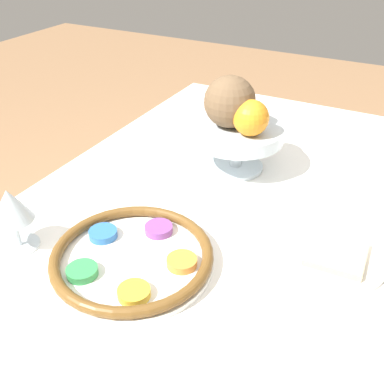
# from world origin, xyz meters

# --- Properties ---
(dining_table) EXTENTS (1.57, 0.90, 0.76)m
(dining_table) POSITION_xyz_m (0.00, 0.00, 0.38)
(dining_table) COLOR white
(dining_table) RESTS_ON ground_plane
(seder_plate) EXTENTS (0.28, 0.28, 0.03)m
(seder_plate) POSITION_xyz_m (-0.10, 0.11, 0.77)
(seder_plate) COLOR white
(seder_plate) RESTS_ON dining_table
(wine_glass) EXTENTS (0.07, 0.07, 0.12)m
(wine_glass) POSITION_xyz_m (-0.16, 0.32, 0.84)
(wine_glass) COLOR silver
(wine_glass) RESTS_ON dining_table
(fruit_stand) EXTENTS (0.21, 0.21, 0.11)m
(fruit_stand) POSITION_xyz_m (0.30, 0.08, 0.84)
(fruit_stand) COLOR silver
(fruit_stand) RESTS_ON dining_table
(orange_fruit) EXTENTS (0.08, 0.08, 0.08)m
(orange_fruit) POSITION_xyz_m (0.27, 0.04, 0.90)
(orange_fruit) COLOR orange
(orange_fruit) RESTS_ON fruit_stand
(coconut) EXTENTS (0.12, 0.12, 0.12)m
(coconut) POSITION_xyz_m (0.29, 0.10, 0.92)
(coconut) COLOR brown
(coconut) RESTS_ON fruit_stand
(bread_plate) EXTENTS (0.17, 0.17, 0.02)m
(bread_plate) POSITION_xyz_m (0.08, -0.21, 0.76)
(bread_plate) COLOR silver
(bread_plate) RESTS_ON dining_table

